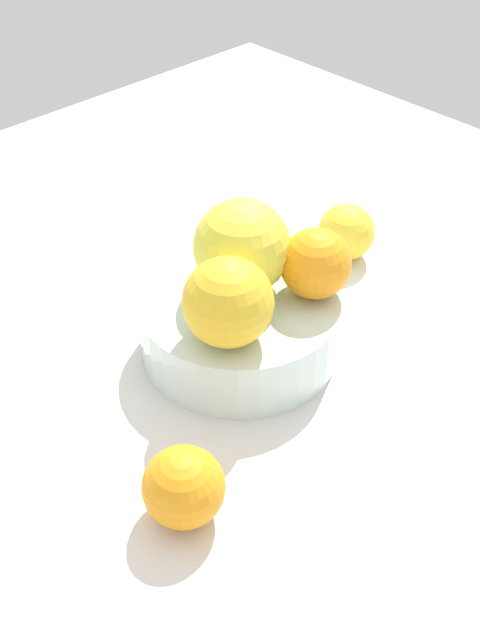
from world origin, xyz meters
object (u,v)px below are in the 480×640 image
(orange_in_bowl_0, at_px, (242,247))
(orange_loose_0, at_px, (346,232))
(fruit_bowl, at_px, (240,326))
(orange_in_bowl_2, at_px, (316,264))
(orange_in_bowl_1, at_px, (228,302))
(orange_loose_1, at_px, (184,487))

(orange_in_bowl_0, distance_m, orange_loose_0, 0.18)
(fruit_bowl, distance_m, orange_loose_0, 0.19)
(fruit_bowl, height_order, orange_in_bowl_0, orange_in_bowl_0)
(fruit_bowl, relative_size, orange_in_bowl_0, 2.11)
(orange_in_bowl_2, bearing_deg, orange_loose_0, -152.30)
(fruit_bowl, bearing_deg, orange_in_bowl_0, -138.56)
(orange_loose_0, bearing_deg, orange_in_bowl_1, 14.90)
(orange_loose_0, xyz_separation_m, orange_loose_1, (0.34, 0.13, 0.00))
(orange_in_bowl_1, height_order, orange_loose_1, orange_in_bowl_1)
(orange_in_bowl_2, bearing_deg, orange_loose_1, 17.49)
(orange_in_bowl_0, xyz_separation_m, orange_loose_1, (0.17, 0.12, -0.07))
(orange_in_bowl_1, xyz_separation_m, orange_in_bowl_2, (-0.10, 0.01, -0.01))
(orange_in_bowl_2, relative_size, orange_loose_1, 1.02)
(orange_in_bowl_2, xyz_separation_m, orange_loose_1, (0.21, 0.07, -0.06))
(orange_in_bowl_0, distance_m, orange_in_bowl_1, 0.07)
(orange_loose_0, bearing_deg, orange_loose_1, 21.56)
(fruit_bowl, xyz_separation_m, orange_loose_0, (-0.18, -0.03, 0.00))
(orange_loose_0, distance_m, orange_loose_1, 0.37)
(orange_in_bowl_1, relative_size, orange_loose_0, 1.24)
(orange_in_bowl_1, xyz_separation_m, orange_loose_0, (-0.23, -0.06, -0.07))
(orange_in_bowl_2, distance_m, orange_loose_0, 0.16)
(orange_in_bowl_1, bearing_deg, orange_in_bowl_2, 175.27)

